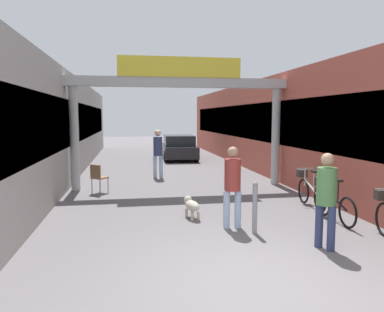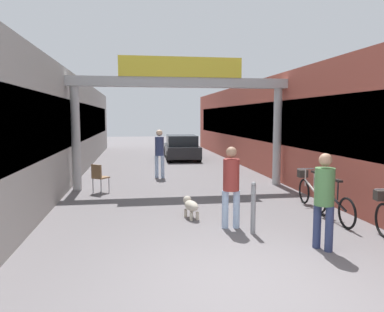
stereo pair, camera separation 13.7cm
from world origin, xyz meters
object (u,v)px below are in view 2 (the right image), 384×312
at_px(pedestrian_companion, 324,195).
at_px(pedestrian_carrying_crate, 159,150).
at_px(cafe_chair_wood_nearer, 99,176).
at_px(parked_car_black, 182,148).
at_px(dog_on_leash, 191,205).
at_px(bicycle_silver_third, 310,190).
at_px(pedestrian_with_dog, 231,182).
at_px(bicycle_black_second, 332,202).
at_px(bollard_post_metal, 253,207).

distance_m(pedestrian_companion, pedestrian_carrying_crate, 8.59).
relative_size(pedestrian_carrying_crate, cafe_chair_wood_nearer, 2.08).
bearing_deg(parked_car_black, cafe_chair_wood_nearer, -112.46).
bearing_deg(dog_on_leash, parked_car_black, 83.91).
relative_size(pedestrian_carrying_crate, bicycle_silver_third, 1.09).
bearing_deg(pedestrian_carrying_crate, dog_on_leash, -86.75).
height_order(pedestrian_with_dog, bicycle_black_second, pedestrian_with_dog).
xyz_separation_m(bicycle_silver_third, bollard_post_metal, (-2.16, -1.93, 0.10)).
height_order(bicycle_black_second, bicycle_silver_third, same).
bearing_deg(bollard_post_metal, pedestrian_companion, -48.80).
height_order(bollard_post_metal, parked_car_black, parked_car_black).
bearing_deg(bicycle_silver_third, pedestrian_carrying_crate, 124.07).
height_order(dog_on_leash, cafe_chair_wood_nearer, cafe_chair_wood_nearer).
bearing_deg(bicycle_black_second, pedestrian_carrying_crate, 117.59).
relative_size(pedestrian_companion, dog_on_leash, 2.52).
relative_size(bicycle_silver_third, bollard_post_metal, 1.60).
distance_m(pedestrian_with_dog, bicycle_black_second, 2.45).
bearing_deg(cafe_chair_wood_nearer, bollard_post_metal, -53.26).
height_order(pedestrian_carrying_crate, parked_car_black, pedestrian_carrying_crate).
height_order(bicycle_silver_third, bollard_post_metal, bollard_post_metal).
xyz_separation_m(bollard_post_metal, cafe_chair_wood_nearer, (-3.43, 4.60, 0.00)).
bearing_deg(pedestrian_companion, dog_on_leash, 129.68).
bearing_deg(bollard_post_metal, bicycle_silver_third, 41.81).
relative_size(dog_on_leash, bicycle_black_second, 0.40).
xyz_separation_m(bicycle_black_second, bicycle_silver_third, (0.12, 1.31, 0.00)).
height_order(dog_on_leash, bollard_post_metal, bollard_post_metal).
bearing_deg(dog_on_leash, pedestrian_companion, -50.32).
bearing_deg(bicycle_silver_third, cafe_chair_wood_nearer, 154.54).
xyz_separation_m(pedestrian_companion, bollard_post_metal, (-0.93, 1.06, -0.45)).
bearing_deg(bollard_post_metal, pedestrian_carrying_crate, 101.00).
bearing_deg(pedestrian_with_dog, bicycle_silver_third, 30.85).
distance_m(cafe_chair_wood_nearer, parked_car_black, 9.57).
distance_m(bicycle_black_second, cafe_chair_wood_nearer, 6.76).
bearing_deg(cafe_chair_wood_nearer, pedestrian_carrying_crate, 52.03).
height_order(pedestrian_with_dog, dog_on_leash, pedestrian_with_dog).
distance_m(bicycle_silver_third, cafe_chair_wood_nearer, 6.20).
xyz_separation_m(pedestrian_with_dog, bicycle_silver_third, (2.51, 1.50, -0.55)).
height_order(pedestrian_with_dog, pedestrian_carrying_crate, pedestrian_carrying_crate).
xyz_separation_m(dog_on_leash, parked_car_black, (1.29, 12.10, 0.35)).
height_order(bicycle_black_second, parked_car_black, parked_car_black).
bearing_deg(bicycle_black_second, parked_car_black, 98.06).
bearing_deg(pedestrian_carrying_crate, bicycle_silver_third, -55.93).
bearing_deg(parked_car_black, dog_on_leash, -96.09).
relative_size(dog_on_leash, bollard_post_metal, 0.64).
bearing_deg(dog_on_leash, pedestrian_with_dog, -51.63).
bearing_deg(pedestrian_carrying_crate, pedestrian_with_dog, -81.15).
height_order(bollard_post_metal, cafe_chair_wood_nearer, bollard_post_metal).
xyz_separation_m(pedestrian_companion, pedestrian_carrying_crate, (-2.33, 8.27, 0.09)).
xyz_separation_m(pedestrian_companion, cafe_chair_wood_nearer, (-4.36, 5.66, -0.44)).
bearing_deg(pedestrian_with_dog, pedestrian_companion, -49.56).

